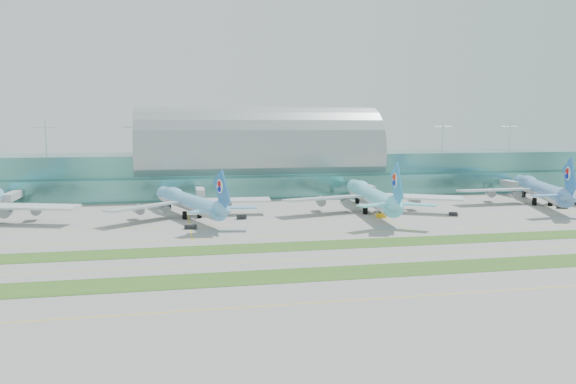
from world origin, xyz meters
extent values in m
plane|color=gray|center=(0.00, 0.00, 0.00)|extent=(700.00, 700.00, 0.00)
cube|color=#3D7A75|center=(0.00, 130.00, 10.00)|extent=(340.00, 42.00, 20.00)
cube|color=#3D7A75|center=(0.00, 106.00, 5.00)|extent=(340.00, 8.00, 10.00)
ellipsoid|color=#9EA5A8|center=(0.00, 130.00, 20.00)|extent=(340.00, 46.20, 16.17)
cylinder|color=white|center=(0.00, 130.00, 28.00)|extent=(0.80, 0.80, 16.00)
cube|color=#B2B7B7|center=(-106.00, 95.00, 5.50)|extent=(3.50, 22.00, 3.00)
cylinder|color=black|center=(-106.00, 85.00, 2.00)|extent=(1.00, 1.00, 4.00)
cube|color=#B2B7B7|center=(-31.00, 95.00, 5.50)|extent=(3.50, 22.00, 3.00)
cylinder|color=black|center=(-31.00, 85.00, 2.00)|extent=(1.00, 1.00, 4.00)
cube|color=#B2B7B7|center=(44.00, 95.00, 5.50)|extent=(3.50, 22.00, 3.00)
cylinder|color=black|center=(44.00, 85.00, 2.00)|extent=(1.00, 1.00, 4.00)
cube|color=#B2B7B7|center=(119.00, 95.00, 5.50)|extent=(3.50, 22.00, 3.00)
cylinder|color=black|center=(119.00, 85.00, 2.00)|extent=(1.00, 1.00, 4.00)
cube|color=#2D591E|center=(0.00, -28.00, 0.04)|extent=(420.00, 12.00, 0.08)
cube|color=#2D591E|center=(0.00, 2.00, 0.04)|extent=(420.00, 12.00, 0.08)
cube|color=yellow|center=(0.00, -48.00, 0.01)|extent=(420.00, 0.35, 0.01)
cube|color=yellow|center=(0.00, -14.00, 0.01)|extent=(420.00, 0.35, 0.01)
cube|color=yellow|center=(0.00, 18.00, 0.01)|extent=(420.00, 0.35, 0.01)
cube|color=yellow|center=(0.00, 40.00, 0.01)|extent=(420.00, 0.35, 0.01)
cube|color=silver|center=(-89.69, 55.57, 5.98)|extent=(32.38, 17.16, 1.28)
cylinder|color=gray|center=(-94.81, 60.88, 3.78)|extent=(3.98, 6.01, 3.57)
cylinder|color=#6DBBF0|center=(-36.86, 59.16, 5.82)|extent=(24.49, 57.94, 5.91)
ellipsoid|color=#6DBBF0|center=(-42.15, 74.85, 7.45)|extent=(11.07, 18.83, 4.21)
cone|color=#6DBBF0|center=(-47.03, 89.35, 5.82)|extent=(7.13, 6.41, 5.91)
cone|color=#6DBBF0|center=(-26.19, 27.52, 6.96)|extent=(8.07, 9.93, 5.62)
cube|color=silver|center=(-52.52, 51.87, 5.44)|extent=(26.40, 24.09, 1.17)
cylinder|color=gray|center=(-50.10, 58.12, 3.43)|extent=(4.75, 6.01, 3.24)
cube|color=silver|center=(-19.98, 62.83, 5.44)|extent=(28.99, 8.86, 1.17)
cylinder|color=gray|center=(-25.69, 66.34, 3.43)|extent=(4.75, 6.01, 3.24)
cube|color=#2A6EBD|center=(-26.80, 29.32, 12.97)|extent=(4.55, 12.07, 13.75)
cylinder|color=white|center=(-27.11, 30.23, 14.41)|extent=(2.28, 4.61, 4.58)
cylinder|color=black|center=(-44.04, 80.46, 1.43)|extent=(1.72, 1.72, 2.86)
cylinder|color=black|center=(-38.35, 54.63, 1.43)|extent=(1.72, 1.72, 2.86)
cylinder|color=black|center=(-32.93, 56.46, 1.43)|extent=(1.72, 1.72, 2.86)
cylinder|color=#70E1F7|center=(33.50, 56.73, 6.48)|extent=(13.88, 66.20, 6.59)
ellipsoid|color=#70E1F7|center=(35.55, 75.06, 8.29)|extent=(8.45, 20.60, 4.69)
cone|color=#70E1F7|center=(37.45, 92.00, 6.48)|extent=(7.14, 6.01, 6.59)
cone|color=#70E1F7|center=(29.36, 19.78, 7.76)|extent=(7.28, 10.20, 6.26)
cube|color=silver|center=(14.26, 56.75, 6.06)|extent=(32.85, 16.28, 1.30)
cylinder|color=gray|center=(19.65, 61.92, 3.82)|extent=(4.24, 6.21, 3.61)
cube|color=silver|center=(52.27, 52.49, 6.06)|extent=(31.85, 22.19, 1.30)
cylinder|color=gray|center=(48.16, 58.73, 3.82)|extent=(4.24, 6.21, 3.61)
cube|color=#3197DD|center=(29.60, 21.89, 14.45)|extent=(2.19, 13.95, 15.32)
cylinder|color=white|center=(29.71, 22.95, 16.04)|extent=(1.52, 5.17, 5.10)
cylinder|color=black|center=(36.28, 81.61, 1.59)|extent=(1.91, 1.91, 3.19)
cylinder|color=black|center=(29.86, 52.87, 1.59)|extent=(1.91, 1.91, 3.19)
cylinder|color=black|center=(36.19, 52.16, 1.59)|extent=(1.91, 1.91, 3.19)
cylinder|color=#5E92D0|center=(112.69, 63.83, 6.53)|extent=(28.89, 64.71, 6.64)
ellipsoid|color=#5E92D0|center=(119.03, 81.31, 8.36)|extent=(12.82, 21.13, 4.73)
cone|color=#5E92D0|center=(124.89, 97.47, 6.53)|extent=(8.07, 7.30, 6.64)
cone|color=#5E92D0|center=(99.91, 28.58, 7.82)|extent=(9.22, 11.22, 6.31)
cube|color=white|center=(93.83, 68.39, 6.11)|extent=(32.41, 9.22, 1.31)
cylinder|color=gray|center=(100.34, 72.18, 3.86)|extent=(5.43, 6.78, 3.64)
cylinder|color=gray|center=(127.53, 62.32, 3.86)|extent=(5.43, 6.78, 3.64)
cube|color=blue|center=(100.64, 30.59, 14.57)|extent=(5.40, 13.46, 15.44)
cylinder|color=white|center=(101.00, 31.60, 16.18)|extent=(2.66, 5.16, 5.14)
cylinder|color=black|center=(121.30, 87.56, 1.61)|extent=(1.93, 1.93, 3.21)
cylinder|color=black|center=(108.21, 60.90, 1.61)|extent=(1.93, 1.93, 3.21)
cylinder|color=black|center=(114.25, 58.71, 1.61)|extent=(1.93, 1.93, 3.21)
cube|color=black|center=(-36.81, 35.01, 0.69)|extent=(4.17, 2.92, 1.38)
cube|color=black|center=(-18.07, 50.89, 0.86)|extent=(3.51, 2.27, 1.72)
cube|color=#EAA70D|center=(32.99, 44.25, 0.75)|extent=(3.84, 2.58, 1.50)
cube|color=black|center=(61.24, 42.93, 0.64)|extent=(3.42, 2.52, 1.27)
cube|color=black|center=(113.78, 50.65, 0.87)|extent=(4.33, 2.59, 1.74)
camera|label=1|loc=(-41.62, -149.54, 34.08)|focal=35.00mm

